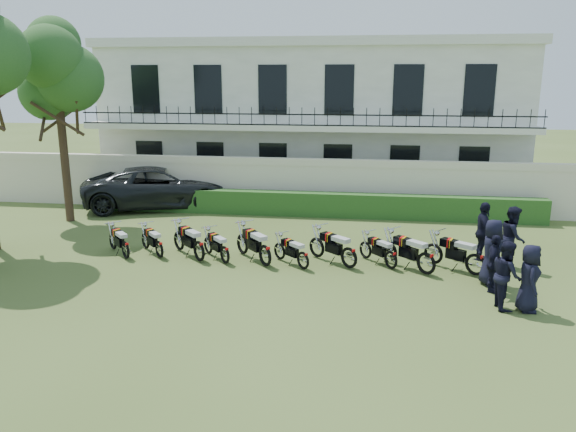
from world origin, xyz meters
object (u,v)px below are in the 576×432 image
(motorcycle_2, at_px, (199,246))
(motorcycle_7, at_px, (391,256))
(motorcycle_9, at_px, (476,259))
(officer_4, at_px, (513,237))
(motorcycle_0, at_px, (125,246))
(officer_2, at_px, (494,264))
(tree_west_near, at_px, (57,71))
(motorcycle_6, at_px, (349,253))
(suv, at_px, (161,187))
(officer_1, at_px, (506,275))
(motorcycle_3, at_px, (225,251))
(motorcycle_8, at_px, (426,258))
(officer_0, at_px, (529,278))
(motorcycle_5, at_px, (303,256))
(motorcycle_1, at_px, (159,245))
(motorcycle_4, at_px, (265,250))
(officer_3, at_px, (492,252))
(officer_5, at_px, (483,232))

(motorcycle_2, bearing_deg, motorcycle_7, -43.80)
(motorcycle_9, relative_size, officer_4, 0.88)
(motorcycle_0, height_order, motorcycle_7, motorcycle_0)
(motorcycle_0, xyz_separation_m, motorcycle_2, (2.40, 0.09, 0.07))
(motorcycle_7, bearing_deg, officer_2, -68.40)
(tree_west_near, distance_m, motorcycle_6, 13.29)
(motorcycle_2, bearing_deg, officer_4, -39.71)
(tree_west_near, xyz_separation_m, suv, (2.75, 2.86, -4.97))
(tree_west_near, relative_size, motorcycle_9, 4.70)
(tree_west_near, xyz_separation_m, officer_1, (15.38, -6.65, -5.01))
(officer_2, distance_m, officer_4, 2.42)
(motorcycle_3, relative_size, motorcycle_8, 0.85)
(officer_0, xyz_separation_m, officer_2, (-0.59, 1.21, -0.06))
(officer_0, bearing_deg, officer_4, -2.68)
(motorcycle_7, relative_size, officer_4, 0.73)
(motorcycle_5, xyz_separation_m, motorcycle_8, (3.63, 0.05, 0.10))
(suv, height_order, officer_0, suv)
(motorcycle_0, bearing_deg, motorcycle_8, -44.28)
(motorcycle_8, bearing_deg, motorcycle_2, 130.92)
(tree_west_near, bearing_deg, suv, 46.11)
(motorcycle_5, relative_size, motorcycle_6, 0.80)
(motorcycle_0, xyz_separation_m, officer_0, (11.61, -2.40, 0.41))
(motorcycle_1, height_order, motorcycle_7, same)
(motorcycle_3, height_order, motorcycle_4, motorcycle_4)
(motorcycle_9, bearing_deg, motorcycle_1, 127.23)
(motorcycle_9, bearing_deg, officer_0, -122.08)
(motorcycle_3, distance_m, motorcycle_8, 6.10)
(motorcycle_1, distance_m, officer_1, 10.38)
(motorcycle_3, relative_size, motorcycle_4, 0.83)
(motorcycle_0, relative_size, officer_3, 0.73)
(motorcycle_2, bearing_deg, motorcycle_8, -47.00)
(motorcycle_1, height_order, motorcycle_4, motorcycle_4)
(motorcycle_8, height_order, suv, suv)
(motorcycle_0, relative_size, officer_2, 0.86)
(suv, height_order, officer_5, officer_5)
(tree_west_near, relative_size, officer_3, 4.21)
(officer_0, bearing_deg, officer_3, 20.71)
(motorcycle_2, distance_m, officer_3, 8.71)
(motorcycle_8, height_order, officer_3, officer_3)
(motorcycle_3, xyz_separation_m, motorcycle_6, (3.84, 0.12, 0.07))
(officer_0, bearing_deg, officer_2, 30.10)
(motorcycle_8, bearing_deg, motorcycle_5, 133.62)
(motorcycle_2, height_order, officer_1, officer_1)
(motorcycle_0, relative_size, motorcycle_9, 0.81)
(motorcycle_0, bearing_deg, officer_2, -49.67)
(motorcycle_3, bearing_deg, officer_0, -57.27)
(officer_0, relative_size, officer_3, 0.92)
(motorcycle_1, bearing_deg, officer_1, -57.22)
(suv, distance_m, officer_0, 16.29)
(motorcycle_1, height_order, motorcycle_8, motorcycle_8)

